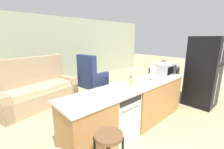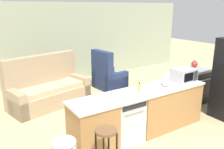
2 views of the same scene
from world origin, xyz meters
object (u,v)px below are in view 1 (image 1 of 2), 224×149
Objects in this scene: soap_bottle at (131,81)px; armchair at (91,78)px; paper_towel_roll at (152,73)px; dishwasher at (118,114)px; couch at (36,90)px; microwave at (164,69)px; refrigerator at (203,72)px; kettle at (164,63)px; stove_range at (163,80)px.

armchair is at bearing 70.65° from soap_bottle.
paper_towel_roll is at bearing -5.54° from soap_bottle.
couch is at bearing 105.07° from dishwasher.
paper_towel_roll is at bearing -176.56° from microwave.
paper_towel_roll is at bearing -56.72° from couch.
paper_towel_roll is at bearing 162.31° from refrigerator.
microwave is 2.84× the size of soap_bottle.
couch is 1.79× the size of armchair.
microwave reaches higher than kettle.
armchair is at bearing 112.00° from refrigerator.
paper_towel_roll is 0.64m from soap_bottle.
armchair reaches higher than stove_range.
refrigerator reaches higher than armchair.
armchair is (0.30, 2.73, -0.69)m from paper_towel_roll.
armchair is (-1.31, 2.14, -0.10)m from stove_range.
microwave is at bearing -0.05° from dishwasher.
couch reaches higher than kettle.
microwave reaches higher than soap_bottle.
couch is (-2.22, 2.49, -0.65)m from microwave.
microwave is (-1.05, -0.55, 0.59)m from stove_range.
kettle is at bearing 21.84° from paper_towel_roll.
refrigerator reaches higher than dishwasher.
soap_bottle reaches higher than stove_range.
soap_bottle is at bearing -109.35° from armchair.
microwave reaches higher than stove_range.
kettle is (0.17, 0.13, 0.53)m from stove_range.
kettle is at bearing 37.71° from stove_range.
paper_towel_roll is at bearing -160.11° from stove_range.
stove_range is at bearing 27.63° from microwave.
stove_range is 2.36m from soap_bottle.
kettle is (0.17, 1.23, 0.08)m from refrigerator.
dishwasher is at bearing 179.95° from microwave.
dishwasher is at bearing -175.75° from soap_bottle.
dishwasher is 2.98× the size of paper_towel_roll.
stove_range is 0.58m from kettle.
couch reaches higher than soap_bottle.
stove_range is 4.39× the size of kettle.
soap_bottle is (-0.63, 0.06, -0.07)m from paper_towel_roll.
refrigerator is 3.54m from armchair.
microwave is 1.40m from kettle.
stove_range is (2.60, 0.55, 0.03)m from dishwasher.
microwave is 0.42× the size of armchair.
dishwasher is 0.66m from soap_bottle.
armchair is (-0.26, 2.69, -0.69)m from microwave.
microwave is at bearing -150.84° from kettle.
kettle is at bearing 13.78° from dishwasher.
couch is at bearing -174.09° from armchair.
soap_bottle is at bearing 4.25° from dishwasher.
paper_towel_roll is 2.83m from armchair.
couch is (-1.66, 2.53, -0.64)m from paper_towel_roll.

